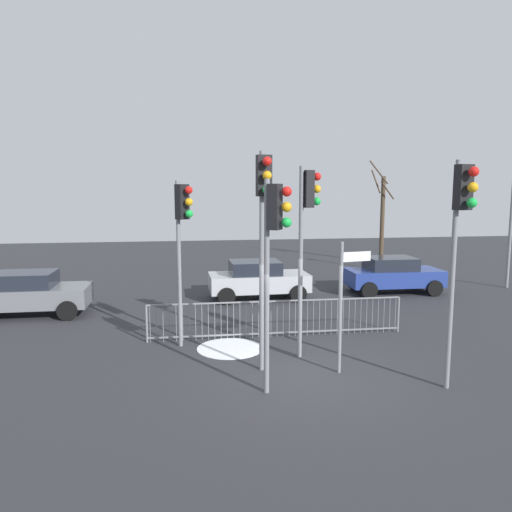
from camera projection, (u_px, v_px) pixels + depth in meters
ground_plane at (302, 375)px, 11.06m from camera, size 60.00×60.00×0.00m
traffic_light_rear_left at (274, 239)px, 9.64m from camera, size 0.51×0.43×4.41m
traffic_light_rear_right at (306, 219)px, 11.88m from camera, size 0.56×0.36×4.76m
traffic_light_foreground_left at (460, 224)px, 9.77m from camera, size 0.36×0.56×4.79m
traffic_light_mid_left at (263, 213)px, 10.78m from camera, size 0.34×0.57×5.04m
traffic_light_mid_right at (182, 226)px, 12.61m from camera, size 0.46×0.47×4.43m
direction_sign_post at (343, 300)px, 11.03m from camera, size 0.78×0.20×3.04m
pedestrian_guard_railing at (277, 318)px, 13.88m from camera, size 7.36×0.13×1.07m
car_silver_near at (258, 279)px, 18.80m from camera, size 3.84×2.00×1.47m
car_grey_mid at (29, 293)px, 16.25m from camera, size 3.81×1.93×1.47m
car_blue_trailing at (393, 274)px, 19.83m from camera, size 3.82×1.96×1.47m
bare_tree_left at (382, 216)px, 27.71m from camera, size 1.38×1.31×5.83m
snow_patch_kerb at (230, 348)px, 12.92m from camera, size 1.76×1.76×0.01m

